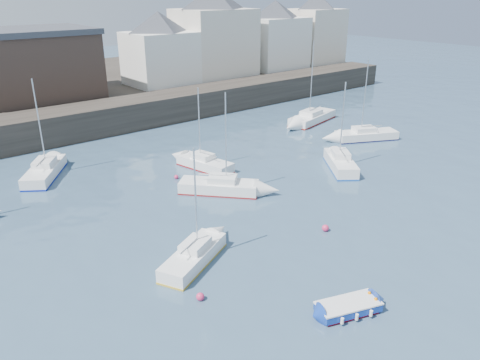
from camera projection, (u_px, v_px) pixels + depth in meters
water at (377, 269)px, 25.96m from camera, size 220.00×220.00×0.00m
quay_wall at (105, 117)px, 50.41m from camera, size 90.00×5.00×3.00m
land_strip at (48, 92)px, 63.31m from camera, size 90.00×32.00×2.80m
bldg_east_a at (214, 32)px, 64.35m from camera, size 13.36×13.36×11.80m
bldg_east_b at (275, 34)px, 70.80m from camera, size 11.88×11.88×9.95m
bldg_east_c at (315, 28)px, 75.88m from camera, size 11.14×11.14×10.95m
bldg_east_d at (160, 48)px, 59.27m from camera, size 11.14×11.14×8.95m
warehouse at (16, 66)px, 50.66m from camera, size 16.40×10.40×7.60m
blue_dinghy at (348, 307)px, 22.32m from camera, size 3.35×2.27×0.59m
sailboat_a at (194, 256)px, 26.30m from camera, size 5.35×3.79×6.71m
sailboat_b at (219, 186)px, 35.43m from camera, size 5.42×5.70×7.68m
sailboat_c at (340, 163)px, 40.03m from camera, size 4.79×5.54×7.36m
sailboat_d at (366, 135)px, 47.82m from camera, size 6.55×4.61×8.05m
sailboat_f at (205, 163)px, 40.11m from camera, size 2.76×5.56×6.93m
sailboat_g at (312, 117)px, 54.12m from camera, size 7.58×3.91×9.16m
sailboat_h at (45, 171)px, 38.39m from camera, size 5.15×6.19×7.94m
buoy_near at (200, 300)px, 23.37m from camera, size 0.42×0.42×0.42m
buoy_mid at (325, 231)px, 29.98m from camera, size 0.46×0.46×0.46m
buoy_far at (176, 179)px, 38.16m from camera, size 0.35×0.35×0.35m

